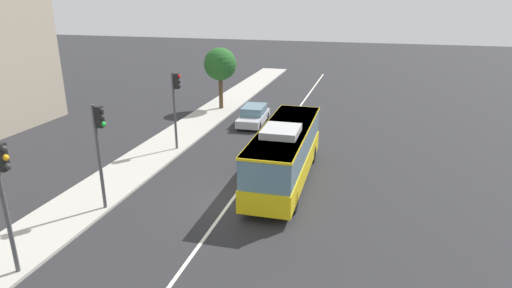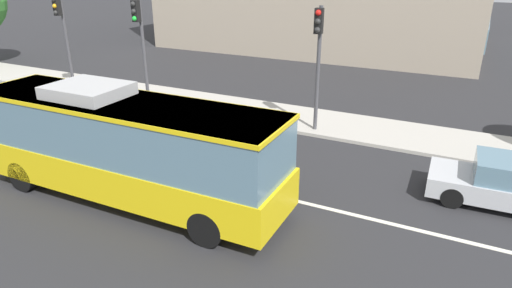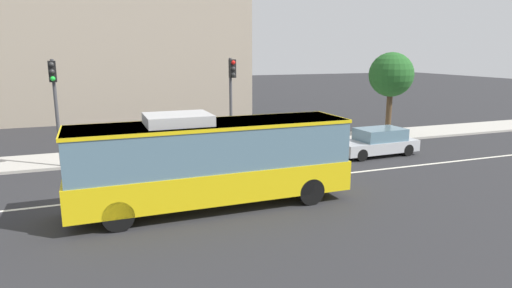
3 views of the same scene
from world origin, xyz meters
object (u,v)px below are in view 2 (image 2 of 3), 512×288
Objects in this scene: transit_bus at (125,143)px; traffic_light_near_corner at (140,35)px; traffic_light_mid_block at (318,49)px; traffic_light_far_corner at (62,27)px.

traffic_light_near_corner is at bearing 125.78° from transit_bus.
transit_bus is 1.93× the size of traffic_light_near_corner.
traffic_light_near_corner is (-5.51, 7.47, 1.75)m from transit_bus.
traffic_light_near_corner is 8.68m from traffic_light_mid_block.
traffic_light_mid_block is 1.00× the size of traffic_light_far_corner.
transit_bus is 9.44m from traffic_light_near_corner.
transit_bus is 8.59m from traffic_light_mid_block.
traffic_light_near_corner is 5.29m from traffic_light_far_corner.
traffic_light_mid_block is at bearing 67.23° from transit_bus.
traffic_light_near_corner reaches higher than transit_bus.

